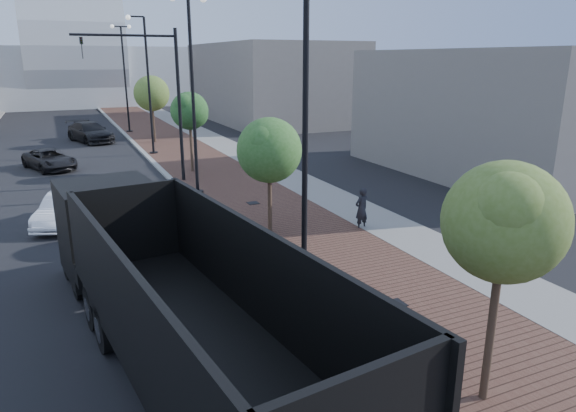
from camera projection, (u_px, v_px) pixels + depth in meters
name	position (u px, v px, depth m)	size (l,w,h in m)	color
sidewalk	(176.00, 139.00, 42.38)	(7.00, 140.00, 0.12)	#4C2D23
concrete_strip	(208.00, 137.00, 43.44)	(2.40, 140.00, 0.13)	slate
curb	(133.00, 142.00, 40.99)	(0.30, 140.00, 0.14)	gray
dump_truck	(142.00, 274.00, 12.45)	(4.23, 13.69, 3.54)	black
white_sedan	(66.00, 209.00, 20.81)	(1.39, 3.98, 1.31)	white
dark_car_mid	(50.00, 159.00, 31.13)	(2.01, 4.35, 1.21)	black
dark_car_far	(90.00, 132.00, 41.28)	(2.21, 5.43, 1.58)	black
pedestrian	(361.00, 209.00, 20.03)	(0.63, 0.41, 1.72)	black
streetlight_1	(301.00, 143.00, 13.74)	(1.44, 0.56, 9.21)	black
streetlight_2	(193.00, 96.00, 24.15)	(1.72, 0.56, 9.28)	black
streetlight_3	(148.00, 92.00, 34.74)	(1.44, 0.56, 9.21)	black
streetlight_4	(125.00, 78.00, 45.16)	(1.72, 0.56, 9.28)	black
traffic_mast	(161.00, 89.00, 26.37)	(5.09, 0.20, 8.00)	black
tree_0	(505.00, 222.00, 9.14)	(2.27, 2.21, 4.85)	#382619
tree_1	(270.00, 150.00, 18.89)	(2.45, 2.41, 4.48)	#382619
tree_2	(190.00, 111.00, 29.30)	(2.23, 2.15, 4.71)	#382619
tree_3	(152.00, 93.00, 39.73)	(2.73, 2.73, 5.26)	#382619
convention_center	(73.00, 61.00, 77.93)	(50.00, 30.00, 50.00)	#B2B8BD
commercial_block_ne	(270.00, 82.00, 54.98)	(12.00, 22.00, 8.00)	slate
commercial_block_e	(499.00, 112.00, 29.65)	(10.00, 16.00, 7.00)	slate
utility_cover_1	(396.00, 303.00, 13.91)	(0.50, 0.50, 0.02)	black
utility_cover_2	(253.00, 203.00, 23.54)	(0.50, 0.50, 0.02)	black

